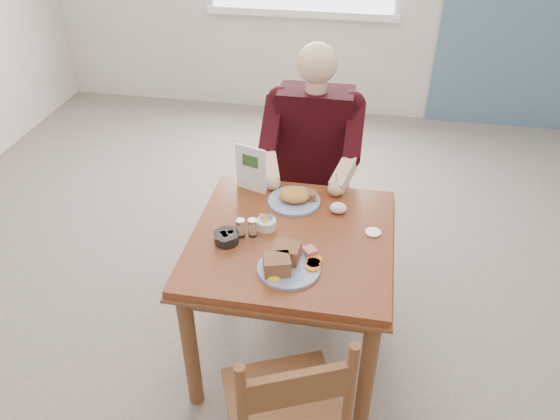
% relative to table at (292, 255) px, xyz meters
% --- Properties ---
extents(floor, '(6.00, 6.00, 0.00)m').
position_rel_table_xyz_m(floor, '(0.00, 0.00, -0.64)').
color(floor, '#665A52').
rests_on(floor, ground).
extents(lemon_wedge, '(0.07, 0.05, 0.03)m').
position_rel_table_xyz_m(lemon_wedge, '(-0.02, -0.32, 0.13)').
color(lemon_wedge, yellow).
rests_on(lemon_wedge, table).
extents(napkin, '(0.09, 0.08, 0.05)m').
position_rel_table_xyz_m(napkin, '(0.19, 0.22, 0.14)').
color(napkin, white).
rests_on(napkin, table).
extents(metal_dish, '(0.10, 0.10, 0.01)m').
position_rel_table_xyz_m(metal_dish, '(0.36, 0.08, 0.12)').
color(metal_dish, silver).
rests_on(metal_dish, table).
extents(table, '(0.92, 0.92, 0.75)m').
position_rel_table_xyz_m(table, '(0.00, 0.00, 0.00)').
color(table, maroon).
rests_on(table, ground).
extents(chair_far, '(0.42, 0.42, 0.95)m').
position_rel_table_xyz_m(chair_far, '(0.00, 0.80, -0.16)').
color(chair_far, brown).
rests_on(chair_far, ground).
extents(chair_near, '(0.55, 0.55, 0.95)m').
position_rel_table_xyz_m(chair_near, '(0.10, -0.72, -0.16)').
color(chair_near, brown).
rests_on(chair_near, ground).
extents(diner, '(0.53, 0.56, 1.39)m').
position_rel_table_xyz_m(diner, '(0.00, 0.71, 0.17)').
color(diner, tan).
rests_on(diner, chair_far).
extents(near_plate, '(0.30, 0.30, 0.09)m').
position_rel_table_xyz_m(near_plate, '(0.01, -0.22, 0.14)').
color(near_plate, white).
rests_on(near_plate, table).
extents(far_plate, '(0.28, 0.28, 0.07)m').
position_rel_table_xyz_m(far_plate, '(-0.03, 0.27, 0.14)').
color(far_plate, white).
rests_on(far_plate, table).
extents(caddy, '(0.09, 0.09, 0.07)m').
position_rel_table_xyz_m(caddy, '(-0.13, 0.04, 0.14)').
color(caddy, white).
rests_on(caddy, table).
extents(shakers, '(0.10, 0.06, 0.09)m').
position_rel_table_xyz_m(shakers, '(-0.20, -0.04, 0.16)').
color(shakers, white).
rests_on(shakers, table).
extents(creamer, '(0.11, 0.11, 0.05)m').
position_rel_table_xyz_m(creamer, '(-0.28, -0.10, 0.14)').
color(creamer, white).
rests_on(creamer, table).
extents(menu, '(0.16, 0.07, 0.25)m').
position_rel_table_xyz_m(menu, '(-0.26, 0.34, 0.24)').
color(menu, white).
rests_on(menu, table).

